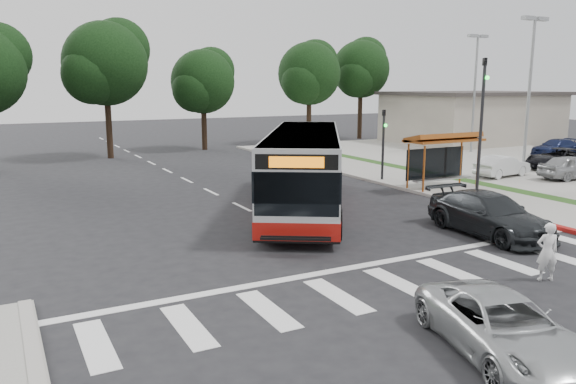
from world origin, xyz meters
TOP-DOWN VIEW (x-y plane):
  - ground at (0.00, 0.00)m, footprint 140.00×140.00m
  - sidewalk_east at (11.00, 8.00)m, footprint 4.00×40.00m
  - curb_east at (9.00, 8.00)m, footprint 0.30×40.00m
  - curb_east_red at (9.00, -2.00)m, footprint 0.32×6.00m
  - parking_lot at (23.00, 10.00)m, footprint 18.00×36.00m
  - commercial_building at (30.00, 22.00)m, footprint 14.00×10.00m
  - building_roof_cap at (30.00, 22.00)m, footprint 14.60×10.60m
  - crosswalk_ladder at (0.00, -5.00)m, footprint 18.00×2.60m
  - bus_shelter at (10.80, 5.10)m, footprint 4.20×1.60m
  - traffic_signal_ne_tall at (9.60, 1.49)m, footprint 0.18×0.37m
  - traffic_signal_ne_short at (9.60, 8.49)m, footprint 0.18×0.37m
  - lot_light_front at (18.00, 6.00)m, footprint 1.90×0.35m
  - lot_light_mid at (24.00, 16.00)m, footprint 1.90×0.35m
  - tree_ne_a at (16.08, 28.06)m, footprint 6.16×5.74m
  - tree_ne_b at (23.08, 30.06)m, footprint 6.16×5.74m
  - tree_north_a at (-1.92, 26.07)m, footprint 6.60×6.15m
  - tree_north_b at (6.07, 28.06)m, footprint 5.72×5.33m
  - transit_bus at (2.28, 4.40)m, footprint 9.24×12.63m
  - pedestrian at (3.76, -6.70)m, footprint 0.71×0.61m
  - dark_sedan at (6.08, -2.49)m, footprint 2.44×5.33m
  - silver_suv_south at (-0.81, -9.23)m, footprint 3.11×4.75m
  - parked_car_0 at (19.23, 3.71)m, footprint 4.16×2.06m
  - parked_car_1 at (16.44, 6.18)m, footprint 3.82×1.67m
  - parked_car_2 at (22.01, 6.65)m, footprint 4.83×2.43m
  - parked_car_3 at (27.89, 11.33)m, footprint 4.18×1.72m

SIDE VIEW (x-z plane):
  - ground at x=0.00m, z-range 0.00..0.00m
  - crosswalk_ladder at x=0.00m, z-range 0.00..0.01m
  - parking_lot at x=23.00m, z-range 0.00..0.10m
  - sidewalk_east at x=11.00m, z-range 0.00..0.12m
  - curb_east at x=9.00m, z-range 0.00..0.15m
  - curb_east_red at x=9.00m, z-range 0.00..0.15m
  - silver_suv_south at x=-0.81m, z-range 0.00..1.22m
  - parked_car_3 at x=27.89m, z-range 0.10..1.31m
  - parked_car_1 at x=16.44m, z-range 0.10..1.32m
  - parked_car_2 at x=22.01m, z-range 0.10..1.41m
  - dark_sedan at x=6.08m, z-range 0.00..1.51m
  - parked_car_0 at x=19.23m, z-range 0.10..1.47m
  - pedestrian at x=3.76m, z-range 0.00..1.65m
  - transit_bus at x=2.28m, z-range 0.00..3.38m
  - commercial_building at x=30.00m, z-range 0.00..4.40m
  - bus_shelter at x=10.80m, z-range 0.92..3.78m
  - traffic_signal_ne_short at x=9.60m, z-range 0.48..4.48m
  - traffic_signal_ne_tall at x=9.60m, z-range 0.63..7.13m
  - building_roof_cap at x=30.00m, z-range 4.40..4.70m
  - tree_north_b at x=6.07m, z-range 1.45..9.88m
  - lot_light_front at x=18.00m, z-range 1.40..10.41m
  - lot_light_mid at x=24.00m, z-range 1.40..10.41m
  - tree_ne_a at x=16.08m, z-range 1.74..11.04m
  - tree_ne_b at x=23.08m, z-range 1.91..11.93m
  - tree_north_a at x=-1.92m, z-range 1.84..12.01m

